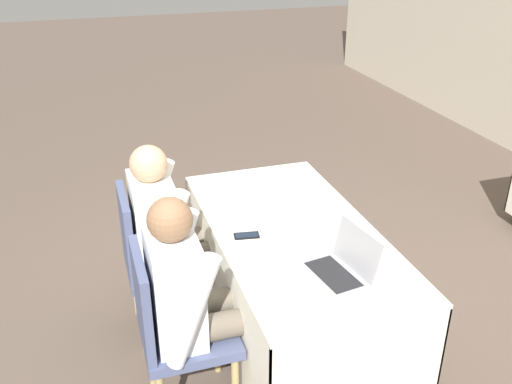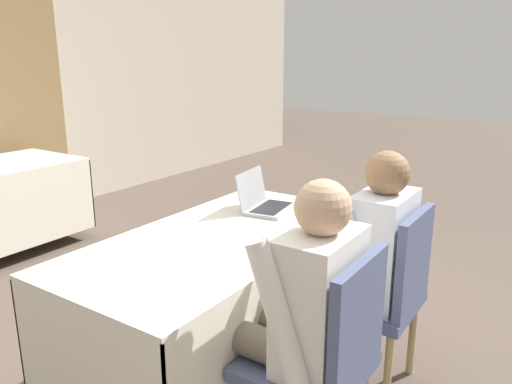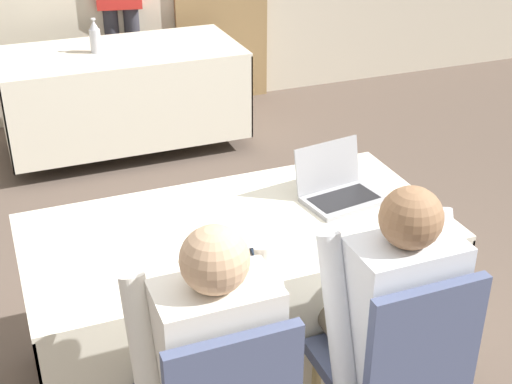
{
  "view_description": "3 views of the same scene",
  "coord_description": "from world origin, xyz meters",
  "px_view_note": "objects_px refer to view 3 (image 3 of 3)",
  "views": [
    {
      "loc": [
        2.45,
        -1.0,
        2.24
      ],
      "look_at": [
        0.0,
        -0.21,
        0.98
      ],
      "focal_mm": 40.0,
      "sensor_mm": 36.0,
      "label": 1
    },
    {
      "loc": [
        -1.79,
        -1.41,
        1.56
      ],
      "look_at": [
        0.0,
        -0.21,
        0.98
      ],
      "focal_mm": 35.0,
      "sensor_mm": 36.0,
      "label": 2
    },
    {
      "loc": [
        -0.82,
        -2.27,
        2.15
      ],
      "look_at": [
        0.0,
        -0.21,
        0.98
      ],
      "focal_mm": 50.0,
      "sensor_mm": 36.0,
      "label": 3
    }
  ],
  "objects_px": {
    "cell_phone": "(261,258)",
    "chair_near_right": "(398,366)",
    "laptop": "(339,190)",
    "person_checkered_shirt": "(210,356)",
    "water_bottle": "(95,37)",
    "person_white_shirt": "(387,310)"
  },
  "relations": [
    {
      "from": "laptop",
      "to": "water_bottle",
      "type": "bearing_deg",
      "value": 93.96
    },
    {
      "from": "cell_phone",
      "to": "chair_near_right",
      "type": "bearing_deg",
      "value": -46.52
    },
    {
      "from": "cell_phone",
      "to": "chair_near_right",
      "type": "relative_size",
      "value": 0.15
    },
    {
      "from": "person_checkered_shirt",
      "to": "water_bottle",
      "type": "bearing_deg",
      "value": -94.19
    },
    {
      "from": "person_checkered_shirt",
      "to": "person_white_shirt",
      "type": "distance_m",
      "value": 0.63
    },
    {
      "from": "cell_phone",
      "to": "person_checkered_shirt",
      "type": "bearing_deg",
      "value": -122.25
    },
    {
      "from": "chair_near_right",
      "to": "person_white_shirt",
      "type": "distance_m",
      "value": 0.19
    },
    {
      "from": "cell_phone",
      "to": "water_bottle",
      "type": "height_order",
      "value": "water_bottle"
    },
    {
      "from": "laptop",
      "to": "person_checkered_shirt",
      "type": "bearing_deg",
      "value": -148.53
    },
    {
      "from": "water_bottle",
      "to": "person_white_shirt",
      "type": "relative_size",
      "value": 0.2
    },
    {
      "from": "laptop",
      "to": "cell_phone",
      "type": "bearing_deg",
      "value": -155.65
    },
    {
      "from": "chair_near_right",
      "to": "laptop",
      "type": "bearing_deg",
      "value": -101.54
    },
    {
      "from": "water_bottle",
      "to": "person_checkered_shirt",
      "type": "relative_size",
      "value": 0.2
    },
    {
      "from": "chair_near_right",
      "to": "person_checkered_shirt",
      "type": "xyz_separation_m",
      "value": [
        -0.63,
        0.1,
        0.16
      ]
    },
    {
      "from": "laptop",
      "to": "cell_phone",
      "type": "distance_m",
      "value": 0.57
    },
    {
      "from": "chair_near_right",
      "to": "person_white_shirt",
      "type": "relative_size",
      "value": 0.78
    },
    {
      "from": "cell_phone",
      "to": "chair_near_right",
      "type": "xyz_separation_m",
      "value": [
        0.32,
        -0.46,
        -0.23
      ]
    },
    {
      "from": "cell_phone",
      "to": "water_bottle",
      "type": "bearing_deg",
      "value": 100.89
    },
    {
      "from": "cell_phone",
      "to": "chair_near_right",
      "type": "distance_m",
      "value": 0.61
    },
    {
      "from": "chair_near_right",
      "to": "person_checkered_shirt",
      "type": "bearing_deg",
      "value": -9.29
    },
    {
      "from": "laptop",
      "to": "chair_near_right",
      "type": "distance_m",
      "value": 0.83
    },
    {
      "from": "water_bottle",
      "to": "person_white_shirt",
      "type": "height_order",
      "value": "person_white_shirt"
    }
  ]
}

